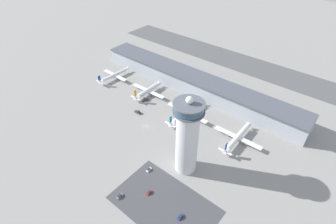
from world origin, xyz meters
The scene contains 15 objects.
ground_plane centered at (0.00, 0.00, 0.00)m, with size 1000.00×1000.00×0.00m, color gray.
terminal_building centered at (0.00, 70.00, 8.70)m, with size 218.30×25.00×17.20m.
runway_strip centered at (0.00, 155.16, 0.00)m, with size 327.44×44.00×0.01m, color #515154.
control_tower centered at (51.71, -14.02, 29.61)m, with size 19.50×19.50×60.27m.
parking_lot_surface centered at (59.49, -46.07, 0.00)m, with size 64.00×40.00×0.01m, color #424247.
airplane_gate_alpha centered at (-79.52, 35.38, 4.08)m, with size 33.77×39.66×11.45m.
airplane_gate_bravo centered at (-31.66, 36.25, 3.98)m, with size 38.71×35.52×12.78m.
airplane_gate_charlie centered at (17.99, 32.68, 3.94)m, with size 41.78×44.90×12.33m.
airplane_gate_delta centered at (67.15, 32.30, 4.10)m, with size 39.70×40.51×12.43m.
service_truck_catering centered at (-25.94, 26.57, 1.06)m, with size 5.02×6.94×3.05m.
service_truck_fuel centered at (-17.71, 8.58, 0.88)m, with size 6.60×2.48×2.53m.
car_green_van centered at (46.59, -45.92, 0.56)m, with size 2.03×4.33×1.44m.
car_blue_compact centered at (34.22, -59.90, 0.61)m, with size 2.02×4.84×1.57m.
car_red_hatchback centered at (72.25, -46.44, 0.59)m, with size 1.90×4.56×1.53m.
car_silver_sedan centered at (33.78, -32.52, 0.55)m, with size 1.90×4.27×1.42m.
Camera 1 is at (119.90, -115.49, 144.35)m, focal length 28.00 mm.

